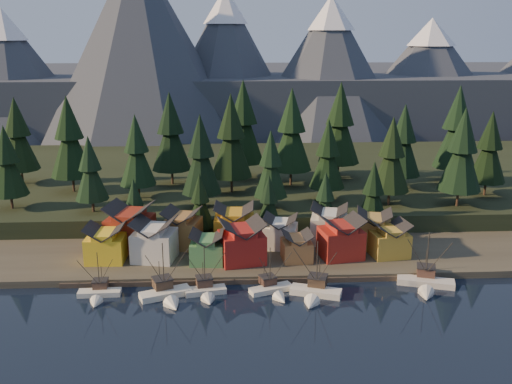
{
  "coord_description": "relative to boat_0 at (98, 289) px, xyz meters",
  "views": [
    {
      "loc": [
        -5.22,
        -94.71,
        50.7
      ],
      "look_at": [
        1.26,
        30.0,
        15.68
      ],
      "focal_mm": 40.0,
      "sensor_mm": 36.0,
      "label": 1
    }
  ],
  "objects": [
    {
      "name": "tree_hill_8",
      "position": [
        45.08,
        61.92,
        20.16
      ],
      "size": [
        12.6,
        12.6,
        29.34
      ],
      "color": "#332319",
      "rests_on": "hillside"
    },
    {
      "name": "house_back_4",
      "position": [
        50.2,
        24.19,
        4.5
      ],
      "size": [
        10.16,
        9.91,
        9.29
      ],
      "rotation": [
        0.0,
        0.0,
        -0.23
      ],
      "color": "beige",
      "rests_on": "shore_strip"
    },
    {
      "name": "tree_hill_7",
      "position": [
        37.08,
        37.92,
        15.57
      ],
      "size": [
        8.99,
        8.99,
        20.95
      ],
      "color": "#332319",
      "rests_on": "hillside"
    },
    {
      "name": "boat_6",
      "position": [
        66.42,
        1.06,
        0.42
      ],
      "size": [
        12.31,
        12.81,
        12.66
      ],
      "rotation": [
        0.0,
        0.0,
        -0.3
      ],
      "color": "beige",
      "rests_on": "ground"
    },
    {
      "name": "tree_hill_14",
      "position": [
        95.08,
        61.92,
        20.47
      ],
      "size": [
        12.84,
        12.84,
        29.91
      ],
      "color": "#332319",
      "rests_on": "hillside"
    },
    {
      "name": "mountain_ridge",
      "position": [
        26.89,
        203.51,
        24.17
      ],
      "size": [
        560.0,
        190.0,
        90.0
      ],
      "color": "#404652",
      "rests_on": "ground"
    },
    {
      "name": "tree_hill_17",
      "position": [
        99.08,
        47.92,
        17.27
      ],
      "size": [
        10.33,
        10.33,
        24.06
      ],
      "color": "#332319",
      "rests_on": "hillside"
    },
    {
      "name": "tree_shore_0",
      "position": [
        3.08,
        29.92,
        7.9
      ],
      "size": [
        6.51,
        6.51,
        15.17
      ],
      "color": "#332319",
      "rests_on": "shore_strip"
    },
    {
      "name": "house_front_0",
      "position": [
        -1.32,
        15.46,
        3.99
      ],
      "size": [
        8.6,
        8.16,
        8.31
      ],
      "rotation": [
        0.0,
        0.0,
        -0.04
      ],
      "color": "yellow",
      "rests_on": "shore_strip"
    },
    {
      "name": "house_back_2",
      "position": [
        27.33,
        24.35,
        4.77
      ],
      "size": [
        9.73,
        9.02,
        9.81
      ],
      "rotation": [
        0.0,
        0.0,
        -0.06
      ],
      "color": "#C1881B",
      "rests_on": "shore_strip"
    },
    {
      "name": "house_back_1",
      "position": [
        15.0,
        23.53,
        4.43
      ],
      "size": [
        9.84,
        9.91,
        9.17
      ],
      "rotation": [
        0.0,
        0.0,
        -0.23
      ],
      "color": "olive",
      "rests_on": "shore_strip"
    },
    {
      "name": "tree_hill_15",
      "position": [
        31.08,
        71.92,
        21.07
      ],
      "size": [
        13.31,
        13.31,
        31.0
      ],
      "color": "#332319",
      "rests_on": "hillside"
    },
    {
      "name": "tree_shore_3",
      "position": [
        50.08,
        29.92,
        8.51
      ],
      "size": [
        6.99,
        6.99,
        16.29
      ],
      "color": "#332319",
      "rests_on": "shore_strip"
    },
    {
      "name": "tree_hill_0",
      "position": [
        -30.92,
        41.92,
        16.21
      ],
      "size": [
        9.5,
        9.5,
        22.12
      ],
      "color": "#332319",
      "rests_on": "hillside"
    },
    {
      "name": "tree_hill_2",
      "position": [
        -8.92,
        37.92,
        14.97
      ],
      "size": [
        8.52,
        8.52,
        19.86
      ],
      "color": "#332319",
      "rests_on": "hillside"
    },
    {
      "name": "tree_hill_13",
      "position": [
        87.08,
        37.92,
        18.56
      ],
      "size": [
        11.34,
        11.34,
        26.42
      ],
      "color": "#332319",
      "rests_on": "hillside"
    },
    {
      "name": "house_front_1",
      "position": [
        9.36,
        15.71,
        4.51
      ],
      "size": [
        10.43,
        10.14,
        9.31
      ],
      "rotation": [
        0.0,
        0.0,
        -0.18
      ],
      "color": "beige",
      "rests_on": "shore_strip"
    },
    {
      "name": "tree_hill_11",
      "position": [
        69.08,
        39.92,
        17.14
      ],
      "size": [
        10.23,
        10.23,
        23.82
      ],
      "color": "#332319",
      "rests_on": "hillside"
    },
    {
      "name": "house_front_6",
      "position": [
        62.41,
        15.21,
        3.84
      ],
      "size": [
        9.02,
        8.64,
        8.03
      ],
      "rotation": [
        0.0,
        0.0,
        0.14
      ],
      "color": "gold",
      "rests_on": "shore_strip"
    },
    {
      "name": "boat_0",
      "position": [
        0.0,
        0.0,
        0.0
      ],
      "size": [
        8.72,
        9.46,
        9.96
      ],
      "rotation": [
        0.0,
        0.0,
        0.03
      ],
      "color": "beige",
      "rests_on": "ground"
    },
    {
      "name": "tree_hill_9",
      "position": [
        53.08,
        44.92,
        16.53
      ],
      "size": [
        9.75,
        9.75,
        22.71
      ],
      "color": "#332319",
      "rests_on": "hillside"
    },
    {
      "name": "house_front_5",
      "position": [
        51.28,
        14.87,
        4.58
      ],
      "size": [
        10.35,
        9.7,
        9.44
      ],
      "rotation": [
        0.0,
        0.0,
        0.19
      ],
      "color": "maroon",
      "rests_on": "shore_strip"
    },
    {
      "name": "tree_hill_1",
      "position": [
        -18.92,
        57.92,
        19.36
      ],
      "size": [
        11.97,
        11.97,
        27.88
      ],
      "color": "#332319",
      "rests_on": "hillside"
    },
    {
      "name": "tree_shore_2",
      "position": [
        36.08,
        29.92,
        8.18
      ],
      "size": [
        6.73,
        6.73,
        15.68
      ],
      "color": "#332319",
      "rests_on": "shore_strip"
    },
    {
      "name": "boat_1",
      "position": [
        13.65,
        -1.45,
        0.51
      ],
      "size": [
        10.84,
        11.39,
        12.41
      ],
      "rotation": [
        0.0,
        0.0,
        0.38
      ],
      "color": "beige",
      "rests_on": "ground"
    },
    {
      "name": "house_front_2",
      "position": [
        21.23,
        13.29,
        3.34
      ],
      "size": [
        7.77,
        7.82,
        7.08
      ],
      "rotation": [
        0.0,
        0.0,
        -0.08
      ],
      "color": "#468248",
      "rests_on": "shore_strip"
    },
    {
      "name": "tree_hill_5",
      "position": [
        19.08,
        39.92,
        17.73
      ],
      "size": [
        10.69,
        10.69,
        24.9
      ],
      "color": "#332319",
      "rests_on": "hillside"
    },
    {
      "name": "tree_hill_10",
      "position": [
        61.08,
        69.92,
        20.71
      ],
      "size": [
        13.03,
        13.03,
        30.35
      ],
      "color": "#332319",
      "rests_on": "hillside"
    },
    {
      "name": "boat_2",
      "position": [
        21.31,
        -0.23,
        0.34
      ],
      "size": [
        8.81,
        9.4,
        11.03
      ],
      "rotation": [
        0.0,
        0.0,
        0.18
      ],
      "color": "beige",
      "rests_on": "ground"
    },
    {
      "name": "tree_shore_4",
      "position": [
        62.08,
        29.92,
        9.89
      ],
      "size": [
        8.07,
        8.07,
        18.8
      ],
      "color": "#332319",
      "rests_on": "shore_strip"
    },
    {
      "name": "tree_hill_16",
      "position": [
        -36.92,
        67.92,
        18.62
      ],
      "size": [
        11.39,
        11.39,
        26.53
      ],
      "color": "#332319",
      "rests_on": "hillside"
    },
    {
      "name": "tree_hill_3",
      "position": [
        1.08,
        49.92,
        17.01
      ],
      "size": [
        10.13,
        10.13,
        23.59
      ],
      "color": "#332319",
      "rests_on": "hillside"
    },
    {
      "name": "shore_strip",
      "position": [
        31.08,
        29.92,
        -1.13
      ],
      "size": [
        400.0,
        50.0,
        1.5
      ],
      "primitive_type": "cube",
      "color": "#393429",
      "rests_on": "ground"
    },
    {
      "name": "boat_4",
      "position": [
        42.88,
        -2.12,
        0.52
      ],
      "size": [
        10.88,
        11.45,
        12.45
      ],
      "rotation": [
        0.0,
        0.0,
        -0.33
      ],
      "color": "silver",
      "rests_on": "ground"
    },
    {
      "name": "tree_hill_12",
      "position": [
        77.08,
        55.92,
        17.89
      ],
      "size": [
        10.81,
        10.81,
        25.19
      ],
      "color": "#332319",
      "rests_on": "hillside"
    },
    {
      "name": "boat_3",
      "position": [
        34.76,
        -0.1,
        0.06
      ],
      "size": [
        9.51,
        9.92,
        10.35
      ],
      "rotation": [
        0.0,
        0.0,
        0.36
      ],
      "color": "silver",
      "rests_on": "ground"
    },
    {
      "name": "house_back_0",
      "position": [
        2.92,
        22.87,
        5.28
      ],
      "size": [
        11.64,
        11.33,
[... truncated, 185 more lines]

